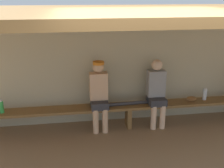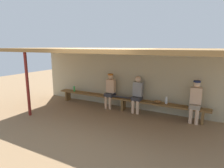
{
  "view_description": "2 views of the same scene",
  "coord_description": "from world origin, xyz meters",
  "px_view_note": "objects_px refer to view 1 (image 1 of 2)",
  "views": [
    {
      "loc": [
        -1.06,
        -3.28,
        2.55
      ],
      "look_at": [
        -0.39,
        1.1,
        1.06
      ],
      "focal_mm": 43.92,
      "sensor_mm": 36.0,
      "label": 1
    },
    {
      "loc": [
        2.96,
        -4.79,
        2.4
      ],
      "look_at": [
        -0.25,
        1.11,
        1.06
      ],
      "focal_mm": 30.66,
      "sensor_mm": 36.0,
      "label": 2
    }
  ],
  "objects_px": {
    "player_shirtless_tan": "(156,90)",
    "water_bottle_green": "(205,94)",
    "baseball_glove_worn": "(191,99)",
    "bench": "(128,108)",
    "water_bottle_orange": "(2,107)",
    "baseball_bat": "(128,103)",
    "player_with_sunglasses": "(99,93)"
  },
  "relations": [
    {
      "from": "water_bottle_green",
      "to": "water_bottle_orange",
      "type": "bearing_deg",
      "value": -179.24
    },
    {
      "from": "water_bottle_orange",
      "to": "baseball_bat",
      "type": "relative_size",
      "value": 0.28
    },
    {
      "from": "player_shirtless_tan",
      "to": "water_bottle_orange",
      "type": "height_order",
      "value": "player_shirtless_tan"
    },
    {
      "from": "bench",
      "to": "player_with_sunglasses",
      "type": "height_order",
      "value": "player_with_sunglasses"
    },
    {
      "from": "water_bottle_green",
      "to": "baseball_bat",
      "type": "height_order",
      "value": "water_bottle_green"
    },
    {
      "from": "bench",
      "to": "water_bottle_green",
      "type": "relative_size",
      "value": 23.98
    },
    {
      "from": "baseball_glove_worn",
      "to": "baseball_bat",
      "type": "bearing_deg",
      "value": -16.41
    },
    {
      "from": "player_shirtless_tan",
      "to": "player_with_sunglasses",
      "type": "xyz_separation_m",
      "value": [
        -1.13,
        0.0,
        0.02
      ]
    },
    {
      "from": "player_shirtless_tan",
      "to": "baseball_glove_worn",
      "type": "height_order",
      "value": "player_shirtless_tan"
    },
    {
      "from": "bench",
      "to": "player_shirtless_tan",
      "type": "relative_size",
      "value": 4.49
    },
    {
      "from": "water_bottle_orange",
      "to": "player_shirtless_tan",
      "type": "bearing_deg",
      "value": 0.32
    },
    {
      "from": "baseball_glove_worn",
      "to": "player_with_sunglasses",
      "type": "bearing_deg",
      "value": -16.73
    },
    {
      "from": "bench",
      "to": "water_bottle_orange",
      "type": "bearing_deg",
      "value": -179.68
    },
    {
      "from": "water_bottle_green",
      "to": "baseball_bat",
      "type": "distance_m",
      "value": 1.59
    },
    {
      "from": "player_shirtless_tan",
      "to": "water_bottle_orange",
      "type": "relative_size",
      "value": 5.46
    },
    {
      "from": "bench",
      "to": "water_bottle_orange",
      "type": "height_order",
      "value": "water_bottle_orange"
    },
    {
      "from": "player_shirtless_tan",
      "to": "water_bottle_orange",
      "type": "distance_m",
      "value": 2.91
    },
    {
      "from": "water_bottle_orange",
      "to": "baseball_bat",
      "type": "bearing_deg",
      "value": 0.32
    },
    {
      "from": "baseball_bat",
      "to": "water_bottle_green",
      "type": "bearing_deg",
      "value": -1.5
    },
    {
      "from": "player_with_sunglasses",
      "to": "water_bottle_orange",
      "type": "height_order",
      "value": "player_with_sunglasses"
    },
    {
      "from": "player_with_sunglasses",
      "to": "water_bottle_green",
      "type": "distance_m",
      "value": 2.17
    },
    {
      "from": "water_bottle_green",
      "to": "bench",
      "type": "bearing_deg",
      "value": -178.59
    },
    {
      "from": "baseball_glove_worn",
      "to": "bench",
      "type": "bearing_deg",
      "value": -16.41
    },
    {
      "from": "water_bottle_green",
      "to": "baseball_glove_worn",
      "type": "height_order",
      "value": "water_bottle_green"
    },
    {
      "from": "player_shirtless_tan",
      "to": "water_bottle_green",
      "type": "xyz_separation_m",
      "value": [
        1.04,
        0.04,
        -0.15
      ]
    },
    {
      "from": "player_shirtless_tan",
      "to": "baseball_bat",
      "type": "height_order",
      "value": "player_shirtless_tan"
    },
    {
      "from": "water_bottle_green",
      "to": "baseball_glove_worn",
      "type": "relative_size",
      "value": 1.04
    },
    {
      "from": "player_with_sunglasses",
      "to": "baseball_bat",
      "type": "xyz_separation_m",
      "value": [
        0.57,
        -0.0,
        -0.25
      ]
    },
    {
      "from": "player_shirtless_tan",
      "to": "baseball_bat",
      "type": "xyz_separation_m",
      "value": [
        -0.55,
        -0.0,
        -0.24
      ]
    },
    {
      "from": "player_shirtless_tan",
      "to": "baseball_bat",
      "type": "relative_size",
      "value": 1.52
    },
    {
      "from": "player_with_sunglasses",
      "to": "baseball_bat",
      "type": "distance_m",
      "value": 0.63
    },
    {
      "from": "player_with_sunglasses",
      "to": "baseball_glove_worn",
      "type": "relative_size",
      "value": 5.6
    }
  ]
}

